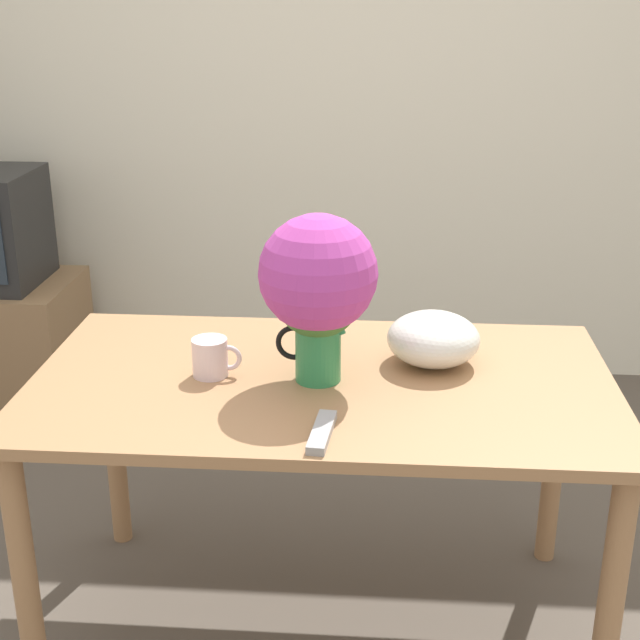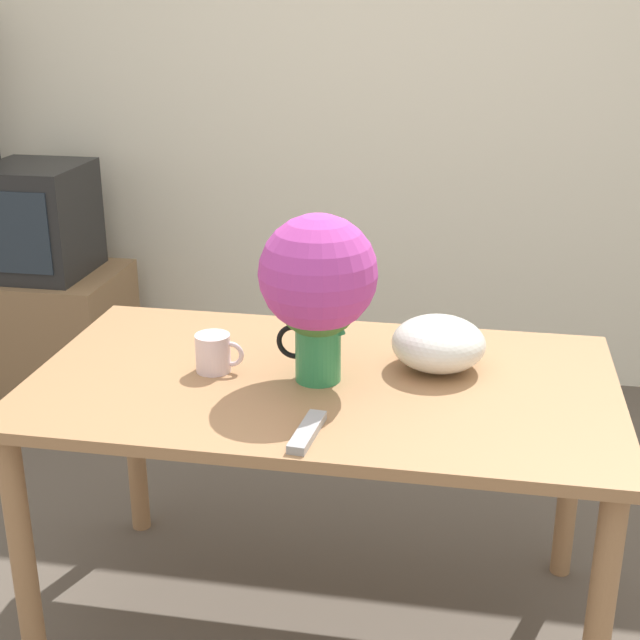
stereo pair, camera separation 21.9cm
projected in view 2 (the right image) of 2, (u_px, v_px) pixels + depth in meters
The scene contains 8 objects.
wall_back at pixel (410, 85), 3.76m from camera, with size 8.00×0.05×2.60m.
table at pixel (323, 413), 2.29m from camera, with size 1.48×0.85×0.76m.
flower_vase at pixel (318, 284), 2.16m from camera, with size 0.29×0.29×0.43m.
coffee_mug at pixel (214, 353), 2.29m from camera, with size 0.13×0.09×0.10m.
white_bowl at pixel (438, 343), 2.29m from camera, with size 0.24×0.24×0.14m.
remote_control at pixel (307, 432), 1.97m from camera, with size 0.06×0.19×0.02m.
tv_stand at pixel (51, 328), 3.97m from camera, with size 0.64×0.53×0.52m.
tv_set at pixel (38, 220), 3.80m from camera, with size 0.41×0.44×0.47m.
Camera 2 is at (0.32, -1.82, 1.69)m, focal length 50.00 mm.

